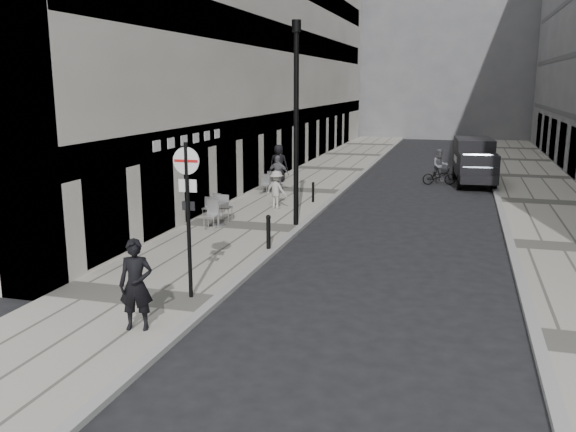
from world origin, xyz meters
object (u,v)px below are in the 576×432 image
object	(u,v)px
panel_van	(474,159)
lamppost	(296,114)
cyclist	(439,171)
walking_man	(136,285)
sign_post	(188,200)

from	to	relation	value
panel_van	lamppost	bearing A→B (deg)	-122.84
panel_van	cyclist	xyz separation A→B (m)	(-1.67, -0.63, -0.58)
lamppost	cyclist	xyz separation A→B (m)	(4.52, 11.12, -3.30)
walking_man	sign_post	xyz separation A→B (m)	(0.23, 2.05, 1.38)
lamppost	panel_van	bearing A→B (deg)	62.23
sign_post	lamppost	xyz separation A→B (m)	(0.40, 7.95, 1.56)
lamppost	panel_van	xyz separation A→B (m)	(6.19, 11.75, -2.72)
panel_van	walking_man	bearing A→B (deg)	-112.46
sign_post	cyclist	world-z (taller)	sign_post
lamppost	cyclist	world-z (taller)	lamppost
lamppost	panel_van	size ratio (longest dim) A/B	1.40
lamppost	panel_van	world-z (taller)	lamppost
walking_man	panel_van	size ratio (longest dim) A/B	0.38
walking_man	lamppost	size ratio (longest dim) A/B	0.27
sign_post	panel_van	size ratio (longest dim) A/B	0.73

